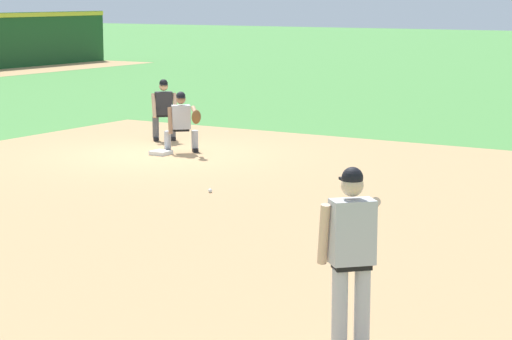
{
  "coord_description": "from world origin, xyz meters",
  "views": [
    {
      "loc": [
        -17.07,
        -12.86,
        3.39
      ],
      "look_at": [
        -6.32,
        -6.28,
        1.18
      ],
      "focal_mm": 70.0,
      "sensor_mm": 36.0,
      "label": 1
    }
  ],
  "objects_px": {
    "first_base_bag": "(161,153)",
    "pitcher": "(352,252)",
    "first_baseman": "(182,120)",
    "baseball": "(210,191)",
    "umpire": "(164,107)"
  },
  "relations": [
    {
      "from": "first_base_bag",
      "to": "pitcher",
      "type": "distance_m",
      "value": 12.72
    },
    {
      "from": "first_base_bag",
      "to": "first_baseman",
      "type": "distance_m",
      "value": 0.87
    },
    {
      "from": "baseball",
      "to": "first_baseman",
      "type": "distance_m",
      "value": 4.61
    },
    {
      "from": "first_baseman",
      "to": "baseball",
      "type": "bearing_deg",
      "value": -138.38
    },
    {
      "from": "first_base_bag",
      "to": "umpire",
      "type": "height_order",
      "value": "umpire"
    },
    {
      "from": "first_base_bag",
      "to": "baseball",
      "type": "height_order",
      "value": "first_base_bag"
    },
    {
      "from": "first_base_bag",
      "to": "pitcher",
      "type": "relative_size",
      "value": 0.2
    },
    {
      "from": "baseball",
      "to": "pitcher",
      "type": "distance_m",
      "value": 8.36
    },
    {
      "from": "first_base_bag",
      "to": "baseball",
      "type": "distance_m",
      "value": 4.4
    },
    {
      "from": "pitcher",
      "to": "umpire",
      "type": "bearing_deg",
      "value": 43.42
    },
    {
      "from": "pitcher",
      "to": "first_base_bag",
      "type": "bearing_deg",
      "value": 44.9
    },
    {
      "from": "umpire",
      "to": "first_base_bag",
      "type": "bearing_deg",
      "value": -145.43
    },
    {
      "from": "first_baseman",
      "to": "umpire",
      "type": "xyz_separation_m",
      "value": [
        1.28,
        1.45,
        0.06
      ]
    },
    {
      "from": "pitcher",
      "to": "first_baseman",
      "type": "relative_size",
      "value": 1.39
    },
    {
      "from": "first_base_bag",
      "to": "umpire",
      "type": "bearing_deg",
      "value": 34.57
    }
  ]
}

